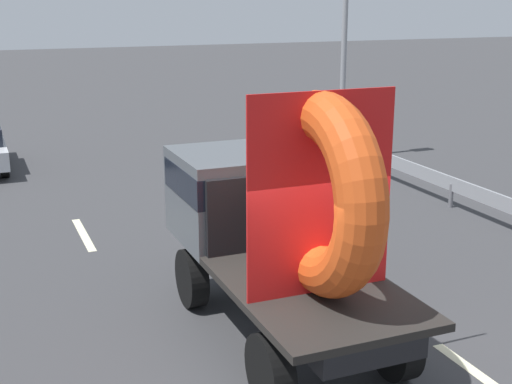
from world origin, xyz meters
name	(u,v)px	position (x,y,z in m)	size (l,w,h in m)	color
ground_plane	(318,363)	(0.00, 0.00, 0.00)	(120.00, 120.00, 0.00)	#38383A
flatbed_truck	(273,214)	(-0.13, 1.19, 1.71)	(2.02, 4.80, 3.59)	black
traffic_light	(345,15)	(6.19, 10.52, 4.12)	(0.42, 0.36, 6.38)	gray
lane_dash_left_far	(84,234)	(-2.00, 6.37, 0.00)	(2.12, 0.16, 0.01)	beige
lane_dash_right_far	(248,208)	(1.75, 6.79, 0.00)	(2.92, 0.16, 0.01)	beige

